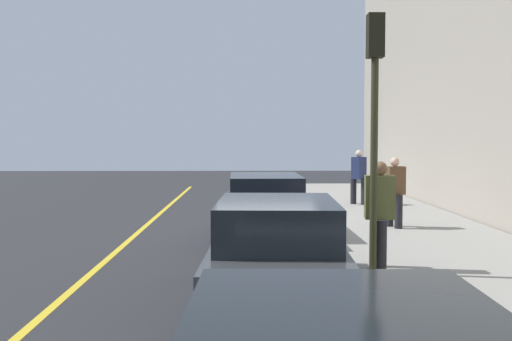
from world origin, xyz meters
TOP-DOWN VIEW (x-y plane):
  - ground_plane at (0.00, 0.00)m, footprint 56.00×56.00m
  - sidewalk at (0.00, -3.30)m, footprint 28.00×4.60m
  - lane_stripe_centre at (0.00, 3.20)m, footprint 28.00×0.14m
  - parked_car_charcoal at (-6.43, 0.06)m, footprint 4.41×2.03m
  - parked_car_navy at (-0.87, 0.05)m, footprint 4.75×1.96m
  - pedestrian_navy_coat at (4.97, -3.28)m, footprint 0.58×0.56m
  - pedestrian_olive_coat at (-4.78, -1.76)m, footprint 0.60×0.52m
  - pedestrian_brown_coat at (-0.14, -3.18)m, footprint 0.55×0.54m
  - traffic_light_pole at (-5.07, -1.59)m, footprint 0.35×0.26m

SIDE VIEW (x-z plane):
  - ground_plane at x=0.00m, z-range 0.00..0.00m
  - lane_stripe_centre at x=0.00m, z-range 0.00..0.01m
  - sidewalk at x=0.00m, z-range 0.00..0.15m
  - parked_car_charcoal at x=-6.43m, z-range 0.00..1.51m
  - parked_car_navy at x=-0.87m, z-range 0.00..1.52m
  - pedestrian_brown_coat at x=-0.14m, z-range 0.21..1.95m
  - pedestrian_navy_coat at x=4.97m, z-range 0.21..2.03m
  - pedestrian_olive_coat at x=-4.78m, z-range 0.21..2.04m
  - traffic_light_pole at x=-5.07m, z-range 0.90..5.10m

